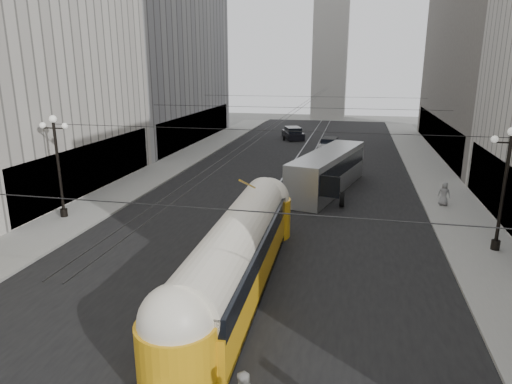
% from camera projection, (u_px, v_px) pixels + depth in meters
% --- Properties ---
extents(road, '(20.00, 85.00, 0.02)m').
position_uv_depth(road, '(293.00, 176.00, 40.02)').
color(road, black).
rests_on(road, ground).
extents(sidewalk_left, '(4.00, 72.00, 0.15)m').
position_uv_depth(sidewalk_left, '(179.00, 161.00, 45.75)').
color(sidewalk_left, gray).
rests_on(sidewalk_left, ground).
extents(sidewalk_right, '(4.00, 72.00, 0.15)m').
position_uv_depth(sidewalk_right, '(431.00, 173.00, 40.83)').
color(sidewalk_right, gray).
rests_on(sidewalk_right, ground).
extents(rail_left, '(0.12, 85.00, 0.04)m').
position_uv_depth(rail_left, '(284.00, 176.00, 40.17)').
color(rail_left, gray).
rests_on(rail_left, ground).
extents(rail_right, '(0.12, 85.00, 0.04)m').
position_uv_depth(rail_right, '(301.00, 177.00, 39.86)').
color(rail_right, gray).
rests_on(rail_right, ground).
extents(building_left_far, '(12.60, 28.60, 28.60)m').
position_uv_depth(building_left_far, '(148.00, 23.00, 54.86)').
color(building_left_far, '#999999').
rests_on(building_left_far, ground).
extents(distant_tower, '(6.00, 6.00, 31.36)m').
position_uv_depth(distant_tower, '(331.00, 33.00, 80.70)').
color(distant_tower, '#B2AFA8').
rests_on(distant_tower, ground).
extents(lamppost_left_mid, '(1.86, 0.44, 6.37)m').
position_uv_depth(lamppost_left_mid, '(58.00, 161.00, 27.95)').
color(lamppost_left_mid, black).
rests_on(lamppost_left_mid, sidewalk_left).
extents(lamppost_right_mid, '(1.86, 0.44, 6.37)m').
position_uv_depth(lamppost_right_mid, '(505.00, 183.00, 22.78)').
color(lamppost_right_mid, black).
rests_on(lamppost_right_mid, sidewalk_right).
extents(catenary, '(25.00, 72.00, 0.23)m').
position_uv_depth(catenary, '(294.00, 110.00, 37.46)').
color(catenary, black).
rests_on(catenary, ground).
extents(streetcar, '(2.73, 15.69, 3.43)m').
position_uv_depth(streetcar, '(237.00, 252.00, 19.50)').
color(streetcar, orange).
rests_on(streetcar, ground).
extents(city_bus, '(5.35, 12.39, 3.05)m').
position_uv_depth(city_bus, '(328.00, 170.00, 35.00)').
color(city_bus, '#9B9EA0').
rests_on(city_bus, ground).
extents(sedan_white_far, '(2.31, 4.61, 1.40)m').
position_uv_depth(sedan_white_far, '(329.00, 144.00, 52.25)').
color(sedan_white_far, white).
rests_on(sedan_white_far, ground).
extents(sedan_dark_far, '(3.64, 5.34, 1.56)m').
position_uv_depth(sedan_dark_far, '(293.00, 133.00, 60.11)').
color(sedan_dark_far, black).
rests_on(sedan_dark_far, ground).
extents(pedestrian_sidewalk_right, '(0.92, 0.73, 1.64)m').
position_uv_depth(pedestrian_sidewalk_right, '(444.00, 194.00, 31.00)').
color(pedestrian_sidewalk_right, gray).
rests_on(pedestrian_sidewalk_right, sidewalk_right).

